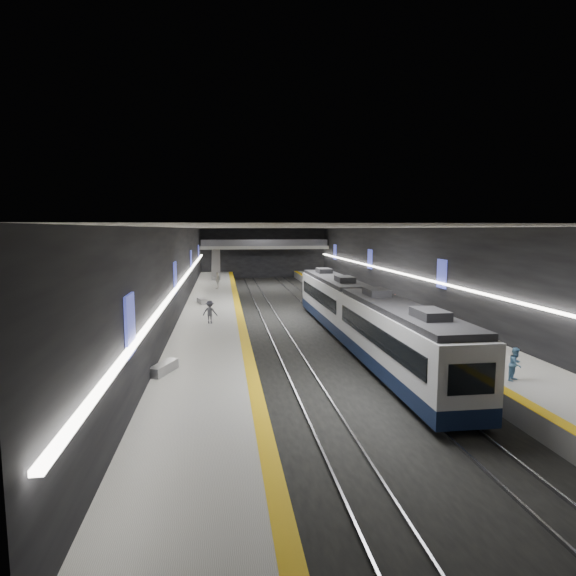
{
  "coord_description": "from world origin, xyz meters",
  "views": [
    {
      "loc": [
        -6.63,
        -42.46,
        7.91
      ],
      "look_at": [
        -0.34,
        3.31,
        2.2
      ],
      "focal_mm": 30.0,
      "sensor_mm": 36.0,
      "label": 1
    }
  ],
  "objects": [
    {
      "name": "platform_right",
      "position": [
        7.5,
        0.0,
        0.5
      ],
      "size": [
        5.0,
        70.0,
        1.0
      ],
      "primitive_type": "cube",
      "color": "slate",
      "rests_on": "ground"
    },
    {
      "name": "train",
      "position": [
        2.5,
        -11.22,
        2.2
      ],
      "size": [
        2.69,
        30.04,
        3.6
      ],
      "color": "#101C3B",
      "rests_on": "ground"
    },
    {
      "name": "escalator",
      "position": [
        -7.5,
        26.0,
        2.9
      ],
      "size": [
        1.2,
        7.5,
        3.92
      ],
      "primitive_type": "cube",
      "rotation": [
        0.44,
        0.0,
        0.0
      ],
      "color": "#99999E",
      "rests_on": "platform_left"
    },
    {
      "name": "tactile_strip_right",
      "position": [
        5.3,
        0.0,
        1.02
      ],
      "size": [
        0.6,
        70.0,
        0.02
      ],
      "primitive_type": "cube",
      "color": "#E8B30C",
      "rests_on": "platform_right"
    },
    {
      "name": "passenger_left_a",
      "position": [
        -7.18,
        13.26,
        1.96
      ],
      "size": [
        0.6,
        1.17,
        1.92
      ],
      "primitive_type": "imported",
      "rotation": [
        0.0,
        0.0,
        -1.69
      ],
      "color": "beige",
      "rests_on": "platform_left"
    },
    {
      "name": "tactile_strip_left",
      "position": [
        -5.3,
        0.0,
        1.02
      ],
      "size": [
        0.6,
        70.0,
        0.02
      ],
      "primitive_type": "cube",
      "color": "#E8B30C",
      "rests_on": "platform_left"
    },
    {
      "name": "cove_light_left",
      "position": [
        -9.8,
        0.0,
        3.8
      ],
      "size": [
        0.25,
        68.6,
        0.12
      ],
      "primitive_type": "cube",
      "color": "white",
      "rests_on": "wall_left"
    },
    {
      "name": "tile_surface_right",
      "position": [
        7.5,
        0.0,
        1.01
      ],
      "size": [
        5.0,
        70.0,
        0.02
      ],
      "primitive_type": "cube",
      "color": "#A0A09B",
      "rests_on": "platform_right"
    },
    {
      "name": "tile_surface_left",
      "position": [
        -7.5,
        0.0,
        1.01
      ],
      "size": [
        5.0,
        70.0,
        0.02
      ],
      "primitive_type": "cube",
      "color": "#A0A09B",
      "rests_on": "platform_left"
    },
    {
      "name": "bench_right_near",
      "position": [
        8.7,
        -6.38,
        1.23
      ],
      "size": [
        0.6,
        1.93,
        0.47
      ],
      "primitive_type": "cube",
      "rotation": [
        0.0,
        0.0,
        -0.04
      ],
      "color": "#99999E",
      "rests_on": "platform_right"
    },
    {
      "name": "wall_left",
      "position": [
        -10.0,
        0.0,
        4.0
      ],
      "size": [
        0.04,
        70.0,
        8.0
      ],
      "primitive_type": "cube",
      "color": "black",
      "rests_on": "ground"
    },
    {
      "name": "ground",
      "position": [
        0.0,
        0.0,
        0.0
      ],
      "size": [
        70.0,
        70.0,
        0.0
      ],
      "primitive_type": "plane",
      "color": "black",
      "rests_on": "ground"
    },
    {
      "name": "bench_left_near",
      "position": [
        -9.5,
        -19.42,
        1.25
      ],
      "size": [
        1.28,
        2.09,
        0.5
      ],
      "primitive_type": "cube",
      "rotation": [
        0.0,
        0.0,
        -0.39
      ],
      "color": "#99999E",
      "rests_on": "platform_left"
    },
    {
      "name": "ad_posters",
      "position": [
        -0.0,
        1.0,
        4.5
      ],
      "size": [
        19.94,
        53.5,
        2.2
      ],
      "color": "#3A41AF",
      "rests_on": "wall_left"
    },
    {
      "name": "ceiling",
      "position": [
        0.0,
        0.0,
        8.0
      ],
      "size": [
        20.0,
        70.0,
        0.04
      ],
      "primitive_type": "cube",
      "rotation": [
        3.14,
        0.0,
        0.0
      ],
      "color": "beige",
      "rests_on": "wall_left"
    },
    {
      "name": "bench_right_far",
      "position": [
        9.31,
        17.4,
        1.23
      ],
      "size": [
        0.56,
        1.88,
        0.46
      ],
      "primitive_type": "cube",
      "rotation": [
        0.0,
        0.0,
        -0.02
      ],
      "color": "#99999E",
      "rests_on": "platform_right"
    },
    {
      "name": "passenger_left_b",
      "position": [
        -7.57,
        -7.37,
        1.84
      ],
      "size": [
        1.2,
        0.86,
        1.69
      ],
      "primitive_type": "imported",
      "rotation": [
        0.0,
        0.0,
        2.91
      ],
      "color": "#3E3E45",
      "rests_on": "platform_left"
    },
    {
      "name": "passenger_right_a",
      "position": [
        6.43,
        -7.49,
        1.96
      ],
      "size": [
        0.6,
        0.78,
        1.92
      ],
      "primitive_type": "imported",
      "rotation": [
        0.0,
        0.0,
        1.36
      ],
      "color": "#AD4040",
      "rests_on": "platform_right"
    },
    {
      "name": "wall_right",
      "position": [
        10.0,
        0.0,
        4.0
      ],
      "size": [
        0.04,
        70.0,
        8.0
      ],
      "primitive_type": "cube",
      "color": "black",
      "rests_on": "ground"
    },
    {
      "name": "rails",
      "position": [
        -0.0,
        0.0,
        0.06
      ],
      "size": [
        6.52,
        70.0,
        0.12
      ],
      "color": "gray",
      "rests_on": "ground"
    },
    {
      "name": "cove_light_right",
      "position": [
        9.8,
        0.0,
        3.8
      ],
      "size": [
        0.25,
        68.6,
        0.12
      ],
      "primitive_type": "cube",
      "color": "white",
      "rests_on": "wall_right"
    },
    {
      "name": "passenger_right_b",
      "position": [
        6.54,
        -22.79,
        1.77
      ],
      "size": [
        0.94,
        0.9,
        1.53
      ],
      "primitive_type": "imported",
      "rotation": [
        0.0,
        0.0,
        0.62
      ],
      "color": "#5081AD",
      "rests_on": "platform_right"
    },
    {
      "name": "mezzanine_bridge",
      "position": [
        0.0,
        32.93,
        5.04
      ],
      "size": [
        20.0,
        3.0,
        1.5
      ],
      "color": "gray",
      "rests_on": "wall_left"
    },
    {
      "name": "platform_left",
      "position": [
        -7.5,
        0.0,
        0.5
      ],
      "size": [
        5.0,
        70.0,
        1.0
      ],
      "primitive_type": "cube",
      "color": "slate",
      "rests_on": "ground"
    },
    {
      "name": "wall_back",
      "position": [
        0.0,
        35.0,
        4.0
      ],
      "size": [
        20.0,
        0.04,
        8.0
      ],
      "primitive_type": "cube",
      "color": "black",
      "rests_on": "ground"
    },
    {
      "name": "bench_left_far",
      "position": [
        -8.53,
        2.2,
        1.25
      ],
      "size": [
        1.06,
        2.09,
        0.49
      ],
      "primitive_type": "cube",
      "rotation": [
        0.0,
        0.0,
        0.26
      ],
      "color": "#99999E",
      "rests_on": "platform_left"
    }
  ]
}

